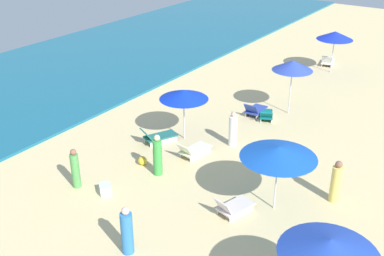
# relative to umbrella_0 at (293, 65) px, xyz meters

# --- Properties ---
(ocean) EXTENTS (60.00, 12.39, 0.12)m
(ocean) POSITION_rel_umbrella_0_xyz_m (-2.47, 13.53, -2.34)
(ocean) COLOR #1A6381
(ocean) RESTS_ON ground_plane
(umbrella_0) EXTENTS (1.89, 1.89, 2.65)m
(umbrella_0) POSITION_rel_umbrella_0_xyz_m (0.00, 0.00, 0.00)
(umbrella_0) COLOR silver
(umbrella_0) RESTS_ON ground_plane
(lounge_chair_0_0) EXTENTS (1.39, 1.06, 0.60)m
(lounge_chair_0_0) POSITION_rel_umbrella_0_xyz_m (-1.27, 0.55, -2.17)
(lounge_chair_0_0) COLOR silver
(lounge_chair_0_0) RESTS_ON ground_plane
(lounge_chair_0_1) EXTENTS (1.39, 0.70, 0.73)m
(lounge_chair_0_1) POSITION_rel_umbrella_0_xyz_m (-1.12, 1.22, -2.14)
(lounge_chair_0_1) COLOR silver
(lounge_chair_0_1) RESTS_ON ground_plane
(umbrella_1) EXTENTS (2.47, 2.47, 2.32)m
(umbrella_1) POSITION_rel_umbrella_0_xyz_m (-7.51, -2.84, -0.27)
(umbrella_1) COLOR silver
(umbrella_1) RESTS_ON ground_plane
(lounge_chair_1_0) EXTENTS (1.43, 0.98, 0.70)m
(lounge_chair_1_0) POSITION_rel_umbrella_0_xyz_m (-8.54, -1.87, -2.16)
(lounge_chair_1_0) COLOR silver
(lounge_chair_1_0) RESTS_ON ground_plane
(umbrella_2) EXTENTS (2.34, 2.34, 2.48)m
(umbrella_2) POSITION_rel_umbrella_0_xyz_m (-11.15, -5.78, -0.14)
(umbrella_2) COLOR silver
(umbrella_2) RESTS_ON ground_plane
(umbrella_3) EXTENTS (2.08, 2.08, 2.47)m
(umbrella_3) POSITION_rel_umbrella_0_xyz_m (7.01, 0.42, -0.18)
(umbrella_3) COLOR silver
(umbrella_3) RESTS_ON ground_plane
(lounge_chair_3_0) EXTENTS (1.55, 0.94, 0.73)m
(lounge_chair_3_0) POSITION_rel_umbrella_0_xyz_m (8.20, 1.02, -2.17)
(lounge_chair_3_0) COLOR silver
(lounge_chair_3_0) RESTS_ON ground_plane
(umbrella_4) EXTENTS (2.06, 2.06, 2.24)m
(umbrella_4) POSITION_rel_umbrella_0_xyz_m (-5.03, 2.59, -0.37)
(umbrella_4) COLOR silver
(umbrella_4) RESTS_ON ground_plane
(lounge_chair_4_0) EXTENTS (1.55, 0.82, 0.72)m
(lounge_chair_4_0) POSITION_rel_umbrella_0_xyz_m (-6.08, 1.39, -2.15)
(lounge_chair_4_0) COLOR silver
(lounge_chair_4_0) RESTS_ON ground_plane
(lounge_chair_4_1) EXTENTS (1.64, 1.22, 0.73)m
(lounge_chair_4_1) POSITION_rel_umbrella_0_xyz_m (-5.96, 3.28, -2.14)
(lounge_chair_4_1) COLOR silver
(lounge_chair_4_1) RESTS_ON ground_plane
(beachgoer_0) EXTENTS (0.49, 0.49, 1.52)m
(beachgoer_0) POSITION_rel_umbrella_0_xyz_m (-4.41, 0.55, -1.70)
(beachgoer_0) COLOR white
(beachgoer_0) RESTS_ON ground_plane
(beachgoer_1) EXTENTS (0.46, 0.46, 1.55)m
(beachgoer_1) POSITION_rel_umbrella_0_xyz_m (-5.95, -4.33, -1.69)
(beachgoer_1) COLOR #F9D868
(beachgoer_1) RESTS_ON ground_plane
(beachgoer_3) EXTENTS (0.35, 0.35, 1.64)m
(beachgoer_3) POSITION_rel_umbrella_0_xyz_m (-7.99, 1.69, -1.63)
(beachgoer_3) COLOR green
(beachgoer_3) RESTS_ON ground_plane
(beachgoer_5) EXTENTS (0.33, 0.33, 1.52)m
(beachgoer_5) POSITION_rel_umbrella_0_xyz_m (-10.32, 3.55, -1.69)
(beachgoer_5) COLOR #529E4E
(beachgoer_5) RESTS_ON ground_plane
(beachgoer_6) EXTENTS (0.36, 0.36, 1.57)m
(beachgoer_6) POSITION_rel_umbrella_0_xyz_m (-11.91, -0.29, -1.68)
(beachgoer_6) COLOR #3077BE
(beachgoer_6) RESTS_ON ground_plane
(beach_ball_0) EXTENTS (0.34, 0.34, 0.34)m
(beach_ball_0) POSITION_rel_umbrella_0_xyz_m (-7.78, 2.62, -2.23)
(beach_ball_0) COLOR yellow
(beach_ball_0) RESTS_ON ground_plane
(cooler_box_1) EXTENTS (0.61, 0.63, 0.34)m
(cooler_box_1) POSITION_rel_umbrella_0_xyz_m (-10.05, 2.41, -2.23)
(cooler_box_1) COLOR white
(cooler_box_1) RESTS_ON ground_plane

